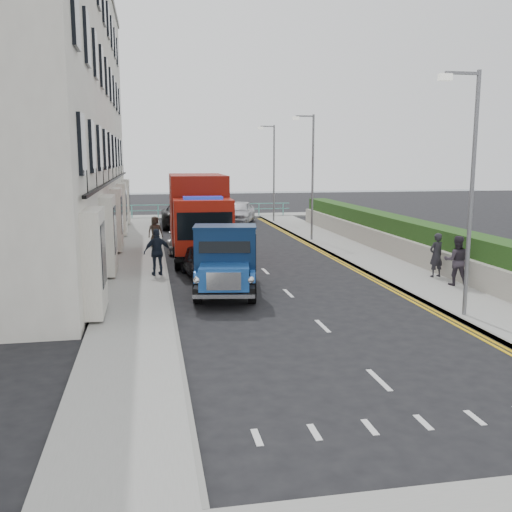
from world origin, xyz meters
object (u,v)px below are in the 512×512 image
(lamp_far, at_px, (272,167))
(red_lorry, at_px, (198,214))
(parked_car_front, at_px, (204,262))
(pedestrian_east_near, at_px, (436,255))
(lamp_near, at_px, (468,181))
(lamp_mid, at_px, (311,170))
(bedford_lorry, at_px, (225,265))

(lamp_far, distance_m, red_lorry, 15.60)
(lamp_far, bearing_deg, parked_car_front, -109.92)
(pedestrian_east_near, bearing_deg, lamp_near, 54.45)
(lamp_mid, xyz_separation_m, parked_car_front, (-6.78, -8.70, -3.37))
(lamp_mid, bearing_deg, parked_car_front, -127.92)
(parked_car_front, bearing_deg, lamp_near, -54.68)
(lamp_far, bearing_deg, lamp_near, -90.00)
(lamp_near, distance_m, parked_car_front, 10.52)
(pedestrian_east_near, bearing_deg, parked_car_front, -29.01)
(lamp_mid, distance_m, red_lorry, 7.95)
(lamp_near, distance_m, pedestrian_east_near, 6.27)
(bedford_lorry, bearing_deg, lamp_mid, 71.25)
(bedford_lorry, height_order, parked_car_front, bedford_lorry)
(lamp_near, relative_size, pedestrian_east_near, 4.12)
(lamp_near, bearing_deg, lamp_far, 90.00)
(red_lorry, xyz_separation_m, pedestrian_east_near, (8.50, -6.85, -1.09))
(lamp_far, height_order, bedford_lorry, lamp_far)
(parked_car_front, bearing_deg, red_lorry, 80.00)
(lamp_near, height_order, bedford_lorry, lamp_near)
(red_lorry, bearing_deg, pedestrian_east_near, -37.76)
(bedford_lorry, xyz_separation_m, parked_car_front, (-0.39, 3.43, -0.48))
(lamp_near, xyz_separation_m, lamp_far, (0.00, 26.00, 0.00))
(lamp_mid, relative_size, red_lorry, 0.94)
(lamp_near, relative_size, bedford_lorry, 1.32)
(parked_car_front, bearing_deg, lamp_far, 62.52)
(lamp_far, relative_size, red_lorry, 0.94)
(bedford_lorry, xyz_separation_m, red_lorry, (-0.19, 8.11, 0.95))
(bedford_lorry, height_order, red_lorry, red_lorry)
(parked_car_front, distance_m, pedestrian_east_near, 8.97)
(lamp_near, xyz_separation_m, red_lorry, (-6.58, 11.98, -1.94))
(lamp_near, distance_m, lamp_far, 26.00)
(bedford_lorry, distance_m, red_lorry, 8.17)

